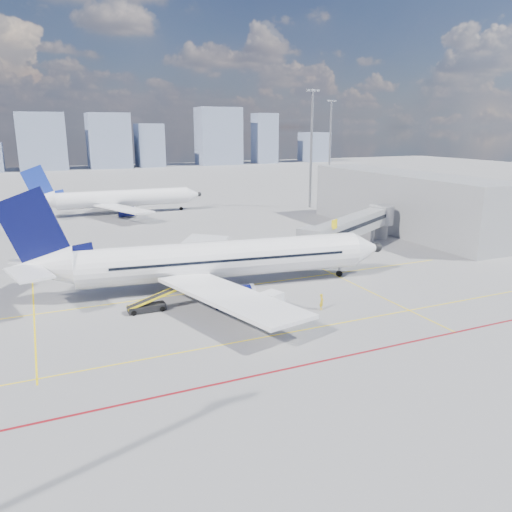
{
  "coord_description": "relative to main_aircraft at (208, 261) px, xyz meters",
  "views": [
    {
      "loc": [
        -18.89,
        -42.17,
        17.61
      ],
      "look_at": [
        2.61,
        5.77,
        4.0
      ],
      "focal_mm": 35.0,
      "sensor_mm": 36.0,
      "label": 1
    }
  ],
  "objects": [
    {
      "name": "baggage_tug",
      "position": [
        3.64,
        -8.8,
        -2.47
      ],
      "size": [
        2.44,
        1.73,
        1.56
      ],
      "rotation": [
        0.0,
        0.0,
        0.18
      ],
      "color": "white",
      "rests_on": "ground"
    },
    {
      "name": "jet_bridge",
      "position": [
        25.41,
        8.12,
        0.52
      ],
      "size": [
        23.55,
        15.78,
        6.3
      ],
      "color": "#92939A",
      "rests_on": "ground"
    },
    {
      "name": "floodlight_mast_ne",
      "position": [
        39.9,
        46.21,
        10.37
      ],
      "size": [
        3.2,
        0.61,
        25.45
      ],
      "color": "gray",
      "rests_on": "ground"
    },
    {
      "name": "distant_skyline",
      "position": [
        -5.32,
        181.21,
        8.52
      ],
      "size": [
        245.49,
        15.62,
        29.61
      ],
      "color": "#7583A2",
      "rests_on": "ground"
    },
    {
      "name": "floodlight_mast_far",
      "position": [
        66.9,
        81.21,
        10.37
      ],
      "size": [
        3.2,
        0.61,
        25.45
      ],
      "color": "gray",
      "rests_on": "ground"
    },
    {
      "name": "ramp_worker",
      "position": [
        8.08,
        -10.98,
        -2.4
      ],
      "size": [
        0.7,
        0.7,
        1.64
      ],
      "primitive_type": "imported",
      "rotation": [
        0.0,
        0.0,
        0.8
      ],
      "color": "gold",
      "rests_on": "ground"
    },
    {
      "name": "second_aircraft",
      "position": [
        -1.3,
        54.63,
        0.01
      ],
      "size": [
        35.81,
        31.19,
        10.63
      ],
      "rotation": [
        0.0,
        0.0,
        -0.03
      ],
      "color": "white",
      "rests_on": "ground"
    },
    {
      "name": "terminal_block",
      "position": [
        41.85,
        17.21,
        1.78
      ],
      "size": [
        10.0,
        42.0,
        10.0
      ],
      "color": "#92939A",
      "rests_on": "ground"
    },
    {
      "name": "cargo_dolly",
      "position": [
        2.04,
        -10.55,
        -1.99
      ],
      "size": [
        4.45,
        3.22,
        2.23
      ],
      "rotation": [
        0.0,
        0.0,
        0.39
      ],
      "color": "black",
      "rests_on": "ground"
    },
    {
      "name": "belt_loader",
      "position": [
        -7.79,
        -4.42,
        -2.66
      ],
      "size": [
        5.24,
        1.45,
        2.14
      ],
      "rotation": [
        0.0,
        0.0,
        0.01
      ],
      "color": "black",
      "rests_on": "ground"
    },
    {
      "name": "main_aircraft",
      "position": [
        0.0,
        0.0,
        0.0
      ],
      "size": [
        42.44,
        36.86,
        12.43
      ],
      "rotation": [
        0.0,
        0.0,
        -0.13
      ],
      "color": "white",
      "rests_on": "ground"
    },
    {
      "name": "apron_markings",
      "position": [
        1.32,
        -12.7,
        -3.21
      ],
      "size": [
        90.0,
        35.12,
        0.01
      ],
      "color": "yellow",
      "rests_on": "ground"
    },
    {
      "name": "ground",
      "position": [
        1.9,
        -8.79,
        -3.22
      ],
      "size": [
        420.0,
        420.0,
        0.0
      ],
      "primitive_type": "plane",
      "color": "gray",
      "rests_on": "ground"
    }
  ]
}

